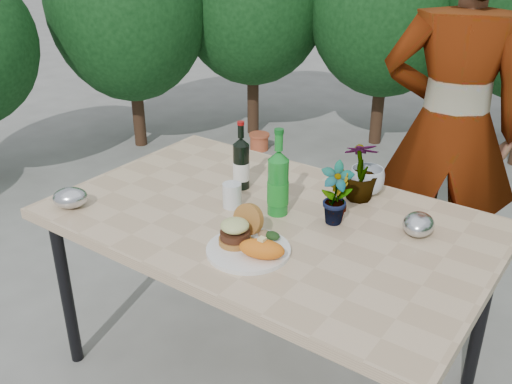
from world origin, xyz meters
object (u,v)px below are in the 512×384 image
Objects in this scene: patio_table at (268,229)px; wine_bottle at (241,164)px; person at (451,130)px; dinner_plate at (248,250)px.

wine_bottle is at bearing 148.59° from patio_table.
wine_bottle is 0.99m from person.
dinner_plate is 1.23m from person.
dinner_plate is at bearing 58.43° from person.
wine_bottle is at bearing 35.11° from person.
patio_table is 5.66× the size of wine_bottle.
person reaches higher than dinner_plate.
wine_bottle is 0.16× the size of person.
patio_table is at bearing 109.66° from dinner_plate.
dinner_plate is at bearing -70.34° from patio_table.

